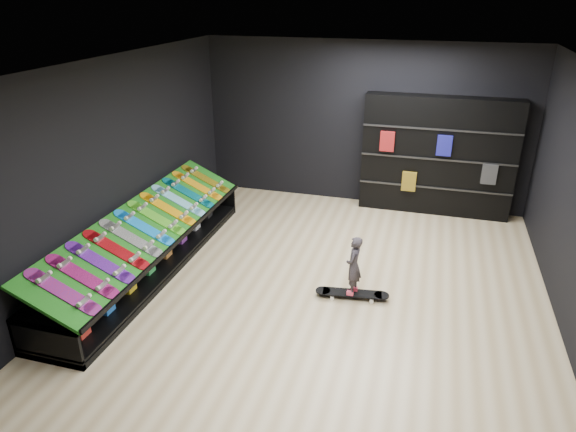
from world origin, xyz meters
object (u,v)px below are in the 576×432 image
(back_shelving, at_px, (437,156))
(child, at_px, (353,276))
(floor_skateboard, at_px, (352,295))
(display_rack, at_px, (151,252))

(back_shelving, xyz_separation_m, child, (-0.93, -3.33, -0.73))
(back_shelving, height_order, floor_skateboard, back_shelving)
(back_shelving, distance_m, child, 3.53)
(display_rack, bearing_deg, child, -0.18)
(display_rack, xyz_separation_m, child, (3.00, -0.01, 0.09))
(back_shelving, relative_size, child, 5.40)
(display_rack, relative_size, back_shelving, 1.70)
(display_rack, height_order, floor_skateboard, display_rack)
(back_shelving, bearing_deg, display_rack, -139.83)
(child, bearing_deg, display_rack, -84.80)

